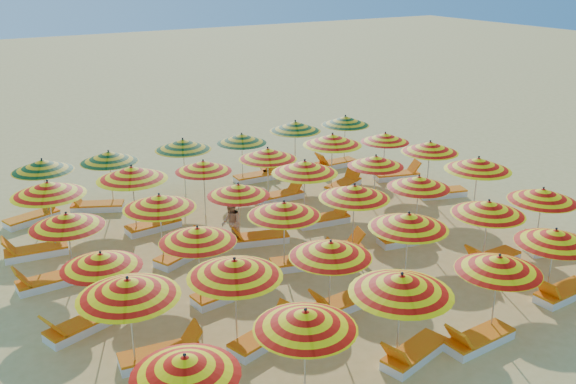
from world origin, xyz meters
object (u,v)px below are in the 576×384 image
object	(u,v)px
umbrella_17	(478,164)
lounger_27	(282,171)
umbrella_1	(305,320)
umbrella_31	(109,157)
lounger_6	(342,303)
lounger_14	(49,281)
umbrella_23	(430,147)
lounger_16	(258,238)
umbrella_27	(268,154)
umbrella_7	(235,268)
lounger_23	(398,175)
umbrella_28	(332,140)
umbrella_33	(242,138)
lounger_18	(441,192)
lounger_24	(33,218)
lounger_26	(257,176)
umbrella_26	(203,166)
lounger_1	(478,340)
lounger_20	(155,225)
umbrella_35	(345,121)
umbrella_10	(488,208)
lounger_0	(413,354)
umbrella_21	(305,167)
umbrella_30	(42,165)
umbrella_18	(67,220)
lounger_15	(183,254)
lounger_19	(35,251)
lounger_12	(335,249)
umbrella_32	(183,144)
umbrella_22	(376,161)
umbrella_6	(128,288)
lounger_22	(344,184)
umbrella_29	(385,137)
lounger_7	(491,259)
umbrella_3	(499,264)
beachgoer_b	(231,223)
umbrella_19	(159,202)
umbrella_25	(132,173)
lounger_11	(303,262)
umbrella_15	(354,192)
umbrella_4	(555,237)
lounger_8	(553,247)
lounger_28	(335,163)
lounger_4	(162,354)
lounger_21	(280,196)
umbrella_13	(198,235)
lounger_5	(265,337)
lounger_10	(227,292)
lounger_9	(81,326)
umbrella_2	(401,284)
lounger_25	(96,206)

from	to	relation	value
umbrella_17	lounger_27	distance (m)	8.06
umbrella_1	umbrella_31	world-z (taller)	umbrella_1
lounger_6	lounger_14	world-z (taller)	same
umbrella_23	lounger_16	world-z (taller)	umbrella_23
umbrella_27	lounger_14	distance (m)	8.21
umbrella_7	lounger_23	size ratio (longest dim) A/B	1.48
umbrella_28	umbrella_33	world-z (taller)	umbrella_28
lounger_18	lounger_23	size ratio (longest dim) A/B	1.00
lounger_24	lounger_26	distance (m)	8.18
umbrella_26	lounger_1	bearing A→B (deg)	-78.42
lounger_20	umbrella_35	bearing A→B (deg)	10.46
umbrella_10	lounger_0	world-z (taller)	umbrella_10
umbrella_21	umbrella_30	distance (m)	8.36
umbrella_7	umbrella_18	xyz separation A→B (m)	(-2.37, 4.82, -0.14)
lounger_15	lounger_19	world-z (taller)	same
lounger_26	lounger_6	bearing A→B (deg)	-104.01
umbrella_18	lounger_12	world-z (taller)	umbrella_18
umbrella_7	umbrella_32	size ratio (longest dim) A/B	1.05
umbrella_28	lounger_18	xyz separation A→B (m)	(3.09, -2.41, -1.81)
umbrella_28	umbrella_33	xyz separation A→B (m)	(-2.31, 2.56, -0.24)
umbrella_22	lounger_23	size ratio (longest dim) A/B	1.18
lounger_14	lounger_15	bearing A→B (deg)	173.35
umbrella_6	lounger_22	size ratio (longest dim) A/B	1.27
umbrella_29	lounger_22	world-z (taller)	umbrella_29
umbrella_10	lounger_7	world-z (taller)	umbrella_10
umbrella_3	beachgoer_b	xyz separation A→B (m)	(-2.96, 7.29, -1.06)
umbrella_19	umbrella_31	distance (m)	5.02
umbrella_6	umbrella_25	world-z (taller)	umbrella_25
lounger_1	lounger_19	xyz separation A→B (m)	(-7.53, 9.69, 0.00)
umbrella_27	lounger_0	world-z (taller)	umbrella_27
lounger_11	umbrella_1	bearing A→B (deg)	-107.28
umbrella_15	lounger_0	distance (m)	5.61
umbrella_4	umbrella_3	bearing A→B (deg)	-171.71
lounger_8	lounger_28	bearing A→B (deg)	-67.12
umbrella_7	umbrella_27	distance (m)	8.60
lounger_4	lounger_21	world-z (taller)	same
umbrella_13	lounger_19	size ratio (longest dim) A/B	1.22
umbrella_4	lounger_18	bearing A→B (deg)	66.44
umbrella_6	lounger_0	size ratio (longest dim) A/B	1.27
umbrella_7	lounger_19	distance (m)	7.80
lounger_5	lounger_7	bearing A→B (deg)	-15.20
umbrella_27	lounger_11	size ratio (longest dim) A/B	1.44
lounger_5	lounger_15	xyz separation A→B (m)	(0.04, 4.90, 0.00)
umbrella_7	umbrella_30	world-z (taller)	umbrella_7
lounger_10	lounger_9	bearing A→B (deg)	168.14
umbrella_30	lounger_16	size ratio (longest dim) A/B	1.16
lounger_15	beachgoer_b	world-z (taller)	beachgoer_b
umbrella_2	umbrella_28	world-z (taller)	umbrella_28
umbrella_3	lounger_25	bearing A→B (deg)	114.91
umbrella_15	lounger_12	world-z (taller)	umbrella_15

